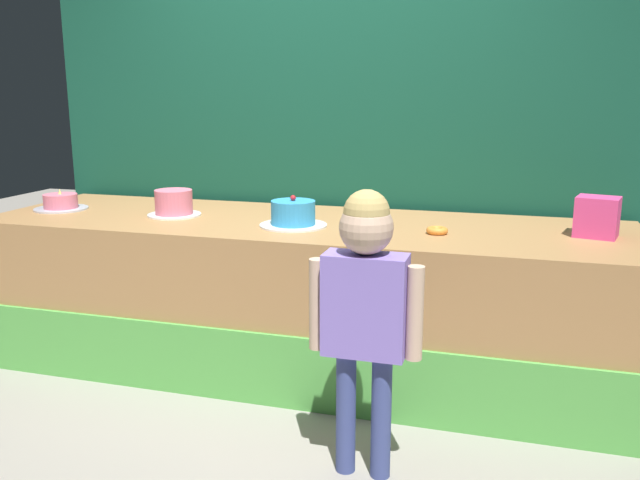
% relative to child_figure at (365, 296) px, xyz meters
% --- Properties ---
extents(ground_plane, '(12.00, 12.00, 0.00)m').
position_rel_child_figure_xyz_m(ground_plane, '(-0.57, 0.45, -0.75)').
color(ground_plane, gray).
extents(stage_platform, '(3.48, 1.05, 0.83)m').
position_rel_child_figure_xyz_m(stage_platform, '(-0.57, 0.96, -0.34)').
color(stage_platform, '#B27F4C').
rests_on(stage_platform, ground_plane).
extents(curtain_backdrop, '(3.69, 0.08, 3.10)m').
position_rel_child_figure_xyz_m(curtain_backdrop, '(-0.57, 1.58, 0.80)').
color(curtain_backdrop, '#144C38').
rests_on(curtain_backdrop, ground_plane).
extents(child_figure, '(0.45, 0.21, 1.16)m').
position_rel_child_figure_xyz_m(child_figure, '(0.00, 0.00, 0.00)').
color(child_figure, '#3F4C8C').
rests_on(child_figure, ground_plane).
extents(pink_box, '(0.22, 0.20, 0.19)m').
position_rel_child_figure_xyz_m(pink_box, '(0.91, 1.00, 0.18)').
color(pink_box, '#E9428E').
rests_on(pink_box, stage_platform).
extents(donut, '(0.11, 0.11, 0.03)m').
position_rel_child_figure_xyz_m(donut, '(0.17, 0.85, 0.10)').
color(donut, orange).
rests_on(donut, stage_platform).
extents(cake_left, '(0.31, 0.31, 0.12)m').
position_rel_child_figure_xyz_m(cake_left, '(-2.05, 0.91, 0.12)').
color(cake_left, silver).
rests_on(cake_left, stage_platform).
extents(cake_center, '(0.30, 0.30, 0.15)m').
position_rel_child_figure_xyz_m(cake_center, '(-1.31, 0.92, 0.15)').
color(cake_center, white).
rests_on(cake_center, stage_platform).
extents(cake_right, '(0.35, 0.35, 0.16)m').
position_rel_child_figure_xyz_m(cake_right, '(-0.57, 0.83, 0.14)').
color(cake_right, white).
rests_on(cake_right, stage_platform).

